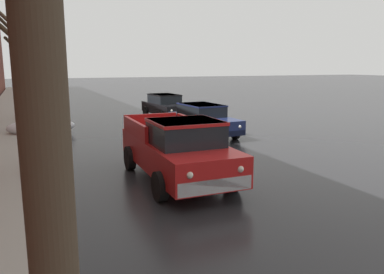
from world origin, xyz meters
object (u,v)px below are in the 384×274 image
bare_tree_second_along_sidewalk (23,35)px  pickup_truck_red_approaching_near_lane (178,149)px  bare_tree_mid_block (26,66)px  sedan_black_parked_kerbside_mid (165,105)px  sedan_darkblue_parked_kerbside_close (203,119)px  bare_tree_far_down_block (24,67)px

bare_tree_second_along_sidewalk → pickup_truck_red_approaching_near_lane: bearing=-29.5°
bare_tree_mid_block → sedan_black_parked_kerbside_mid: bearing=18.8°
bare_tree_second_along_sidewalk → sedan_black_parked_kerbside_mid: bearing=53.0°
bare_tree_second_along_sidewalk → sedan_darkblue_parked_kerbside_close: 8.76m
pickup_truck_red_approaching_near_lane → sedan_black_parked_kerbside_mid: (3.99, 12.18, -0.13)m
bare_tree_mid_block → sedan_black_parked_kerbside_mid: 8.34m
bare_tree_second_along_sidewalk → sedan_darkblue_parked_kerbside_close: (7.19, 3.85, -3.19)m
bare_tree_mid_block → bare_tree_far_down_block: size_ratio=0.94×
bare_tree_mid_block → sedan_darkblue_parked_kerbside_close: bearing=-27.4°
bare_tree_far_down_block → sedan_black_parked_kerbside_mid: (7.65, -2.26, -2.32)m
sedan_black_parked_kerbside_mid → bare_tree_mid_block: bearing=-161.2°
bare_tree_mid_block → bare_tree_second_along_sidewalk: bearing=-90.5°
bare_tree_mid_block → sedan_darkblue_parked_kerbside_close: 8.36m
bare_tree_far_down_block → sedan_black_parked_kerbside_mid: 8.30m
bare_tree_second_along_sidewalk → pickup_truck_red_approaching_near_lane: bare_tree_second_along_sidewalk is taller
bare_tree_mid_block → sedan_black_parked_kerbside_mid: bare_tree_mid_block is taller
bare_tree_mid_block → sedan_darkblue_parked_kerbside_close: size_ratio=1.37×
bare_tree_second_along_sidewalk → bare_tree_mid_block: bare_tree_second_along_sidewalk is taller
bare_tree_second_along_sidewalk → sedan_black_parked_kerbside_mid: 13.08m
bare_tree_far_down_block → pickup_truck_red_approaching_near_lane: (3.66, -14.44, -2.19)m
bare_tree_second_along_sidewalk → bare_tree_far_down_block: (-0.01, 12.38, -0.87)m
pickup_truck_red_approaching_near_lane → bare_tree_far_down_block: bearing=104.2°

